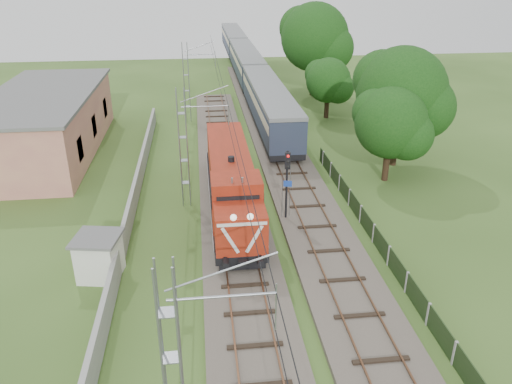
{
  "coord_description": "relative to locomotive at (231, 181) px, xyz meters",
  "views": [
    {
      "loc": [
        -1.87,
        -19.17,
        15.05
      ],
      "look_at": [
        1.38,
        8.62,
        2.2
      ],
      "focal_mm": 35.0,
      "sensor_mm": 36.0,
      "label": 1
    }
  ],
  "objects": [
    {
      "name": "catenary",
      "position": [
        -2.95,
        1.27,
        1.91
      ],
      "size": [
        3.31,
        70.0,
        8.0
      ],
      "color": "gray",
      "rests_on": "ground"
    },
    {
      "name": "tree_d",
      "position": [
        12.44,
        30.94,
        4.77
      ],
      "size": [
        8.54,
        8.13,
        11.07
      ],
      "color": "#3A2317",
      "rests_on": "ground"
    },
    {
      "name": "boundary_wall",
      "position": [
        -6.5,
        1.27,
        -1.39
      ],
      "size": [
        0.25,
        40.0,
        1.5
      ],
      "primitive_type": "cube",
      "color": "#9E9E99",
      "rests_on": "ground"
    },
    {
      "name": "fence",
      "position": [
        8.0,
        -7.73,
        -1.54
      ],
      "size": [
        0.12,
        32.0,
        1.2
      ],
      "color": "black",
      "rests_on": "ground"
    },
    {
      "name": "relay_hut",
      "position": [
        -7.4,
        -6.95,
        -0.94
      ],
      "size": [
        2.66,
        2.66,
        2.36
      ],
      "color": "silver",
      "rests_on": "ground"
    },
    {
      "name": "track_side",
      "position": [
        5.0,
        9.27,
        -1.95
      ],
      "size": [
        4.2,
        80.0,
        0.45
      ],
      "color": "#6B6054",
      "rests_on": "ground"
    },
    {
      "name": "tree_a",
      "position": [
        12.01,
        3.71,
        2.33
      ],
      "size": [
        5.52,
        5.26,
        7.16
      ],
      "color": "#3A2317",
      "rests_on": "ground"
    },
    {
      "name": "tree_b",
      "position": [
        13.82,
        6.7,
        3.8
      ],
      "size": [
        7.34,
        6.99,
        9.52
      ],
      "color": "#3A2317",
      "rests_on": "ground"
    },
    {
      "name": "signal_post",
      "position": [
        3.31,
        -2.11,
        1.15
      ],
      "size": [
        0.52,
        0.41,
        4.79
      ],
      "color": "black",
      "rests_on": "ground"
    },
    {
      "name": "locomotive",
      "position": [
        0.0,
        0.0,
        0.0
      ],
      "size": [
        2.82,
        16.13,
        4.1
      ],
      "color": "black",
      "rests_on": "ground"
    },
    {
      "name": "coach_rake",
      "position": [
        5.0,
        41.0,
        0.4
      ],
      "size": [
        3.07,
        68.34,
        3.54
      ],
      "color": "black",
      "rests_on": "ground"
    },
    {
      "name": "station_building",
      "position": [
        -15.0,
        13.27,
        0.49
      ],
      "size": [
        8.4,
        20.4,
        5.22
      ],
      "color": "tan",
      "rests_on": "ground"
    },
    {
      "name": "tree_c",
      "position": [
        11.69,
        20.8,
        1.8
      ],
      "size": [
        4.87,
        4.64,
        6.31
      ],
      "color": "#3A2317",
      "rests_on": "ground"
    },
    {
      "name": "track_main",
      "position": [
        0.0,
        -3.73,
        -1.95
      ],
      "size": [
        4.2,
        70.0,
        0.45
      ],
      "color": "#6B6054",
      "rests_on": "ground"
    },
    {
      "name": "ground",
      "position": [
        0.0,
        -10.73,
        -2.14
      ],
      "size": [
        140.0,
        140.0,
        0.0
      ],
      "primitive_type": "plane",
      "color": "#344F1D",
      "rests_on": "ground"
    }
  ]
}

